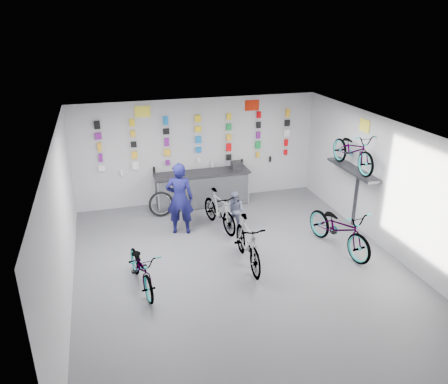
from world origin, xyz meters
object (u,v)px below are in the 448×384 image
object	(u,v)px
bike_left	(141,268)
bike_center	(248,243)
clerk	(180,199)
bike_service	(219,210)
customer	(235,211)
bike_right	(339,228)
counter	(202,189)

from	to	relation	value
bike_left	bike_center	bearing A→B (deg)	-3.03
bike_left	clerk	distance (m)	2.50
bike_left	clerk	bearing A→B (deg)	52.45
bike_service	customer	world-z (taller)	customer
clerk	customer	bearing A→B (deg)	-175.85
bike_right	customer	world-z (taller)	bike_right
bike_left	customer	distance (m)	3.17
customer	bike_center	bearing A→B (deg)	-58.53
counter	customer	distance (m)	1.82
bike_service	customer	size ratio (longest dim) A/B	1.60
clerk	bike_service	bearing A→B (deg)	-166.49
counter	bike_center	distance (m)	3.44
bike_center	customer	xyz separation A→B (m)	(0.24, 1.66, -0.02)
bike_center	clerk	size ratio (longest dim) A/B	0.97
customer	bike_service	bearing A→B (deg)	-173.84
bike_center	clerk	distance (m)	2.26
bike_service	counter	bearing A→B (deg)	79.94
counter	bike_center	xyz separation A→B (m)	(0.19, -3.43, 0.05)
counter	bike_left	bearing A→B (deg)	-120.26
counter	customer	world-z (taller)	customer
bike_left	bike_center	xyz separation A→B (m)	(2.31, 0.21, 0.10)
bike_right	bike_service	world-z (taller)	bike_right
counter	clerk	bearing A→B (deg)	-121.66
bike_left	bike_service	xyz separation A→B (m)	(2.20, 2.11, 0.06)
bike_center	bike_service	world-z (taller)	bike_center
bike_left	clerk	world-z (taller)	clerk
counter	bike_service	size ratio (longest dim) A/B	1.63
clerk	bike_right	bearing A→B (deg)	166.25
clerk	counter	bearing A→B (deg)	-106.45
bike_service	bike_center	bearing A→B (deg)	-99.38
bike_left	clerk	xyz separation A→B (m)	(1.20, 2.14, 0.48)
bike_center	clerk	xyz separation A→B (m)	(-1.11, 1.93, 0.38)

